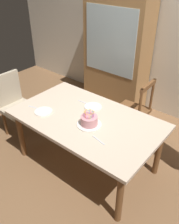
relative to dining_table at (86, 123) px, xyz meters
The scene contains 12 objects.
ground 0.65m from the dining_table, ahead, with size 6.40×6.40×0.00m, color brown.
back_wall 1.96m from the dining_table, 90.00° to the left, with size 6.40×0.10×2.60m, color silver.
dining_table is the anchor object (origin of this frame).
birthday_cake 0.20m from the dining_table, 37.04° to the right, with size 0.28×0.28×0.18m.
plate_near_celebrant 0.54m from the dining_table, 154.03° to the right, with size 0.22×0.22×0.01m, color white.
plate_far_side 0.26m from the dining_table, 110.47° to the left, with size 0.22×0.22×0.01m, color white.
fork_near_celebrant 0.69m from the dining_table, 159.38° to the right, with size 0.18×0.02×0.01m, color silver.
fork_far_side 0.36m from the dining_table, 135.13° to the left, with size 0.18×0.02×0.01m, color silver.
fork_near_guest 0.44m from the dining_table, 32.91° to the right, with size 0.18×0.02×0.01m, color silver.
chair_spindle_back 0.88m from the dining_table, 79.03° to the left, with size 0.46×0.46×0.95m.
chair_upholstered 1.28m from the dining_table, behind, with size 0.45×0.45×0.95m.
china_cabinet 1.71m from the dining_table, 112.24° to the left, with size 1.10×0.45×1.90m.
Camera 1 is at (1.50, -1.77, 2.31)m, focal length 38.31 mm.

